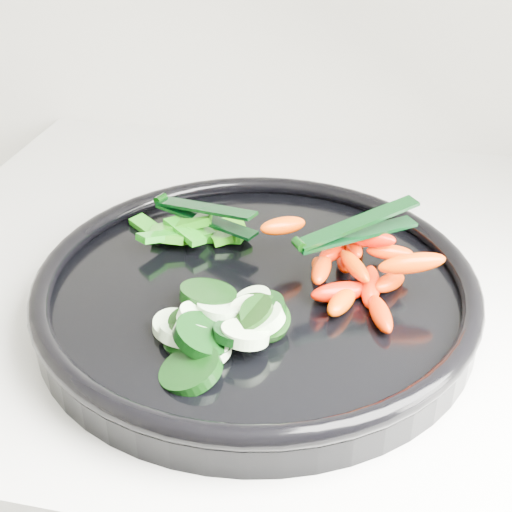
# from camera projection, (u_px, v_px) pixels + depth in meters

# --- Properties ---
(veggie_tray) EXTENTS (0.47, 0.47, 0.04)m
(veggie_tray) POSITION_uv_depth(u_px,v_px,m) (256.00, 290.00, 0.61)
(veggie_tray) COLOR black
(veggie_tray) RESTS_ON counter
(cucumber_pile) EXTENTS (0.12, 0.14, 0.04)m
(cucumber_pile) POSITION_uv_depth(u_px,v_px,m) (217.00, 326.00, 0.54)
(cucumber_pile) COLOR black
(cucumber_pile) RESTS_ON veggie_tray
(carrot_pile) EXTENTS (0.16, 0.17, 0.05)m
(carrot_pile) POSITION_uv_depth(u_px,v_px,m) (355.00, 264.00, 0.60)
(carrot_pile) COLOR #F13200
(carrot_pile) RESTS_ON veggie_tray
(pepper_pile) EXTENTS (0.12, 0.09, 0.04)m
(pepper_pile) POSITION_uv_depth(u_px,v_px,m) (197.00, 231.00, 0.67)
(pepper_pile) COLOR #13750B
(pepper_pile) RESTS_ON veggie_tray
(tong_carrot) EXTENTS (0.10, 0.08, 0.02)m
(tong_carrot) POSITION_uv_depth(u_px,v_px,m) (354.00, 229.00, 0.59)
(tong_carrot) COLOR black
(tong_carrot) RESTS_ON carrot_pile
(tong_pepper) EXTENTS (0.11, 0.06, 0.02)m
(tong_pepper) POSITION_uv_depth(u_px,v_px,m) (202.00, 213.00, 0.66)
(tong_pepper) COLOR black
(tong_pepper) RESTS_ON pepper_pile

